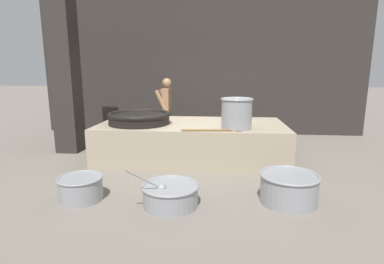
{
  "coord_description": "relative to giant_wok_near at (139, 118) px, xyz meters",
  "views": [
    {
      "loc": [
        0.56,
        -6.19,
        1.85
      ],
      "look_at": [
        0.0,
        0.0,
        0.58
      ],
      "focal_mm": 28.0,
      "sensor_mm": 36.0,
      "label": 1
    }
  ],
  "objects": [
    {
      "name": "support_pillar",
      "position": [
        -1.81,
        0.57,
        1.14
      ],
      "size": [
        0.51,
        0.51,
        4.09
      ],
      "primitive_type": "cube",
      "color": "#2D2826",
      "rests_on": "ground_plane"
    },
    {
      "name": "hearth_platform",
      "position": [
        1.08,
        0.19,
        -0.52
      ],
      "size": [
        3.85,
        1.89,
        0.77
      ],
      "color": "tan",
      "rests_on": "ground_plane"
    },
    {
      "name": "stock_pot",
      "position": [
        1.98,
        -0.36,
        0.17
      ],
      "size": [
        0.61,
        0.61,
        0.58
      ],
      "color": "gray",
      "rests_on": "hearth_platform"
    },
    {
      "name": "prep_bowl_extra",
      "position": [
        2.65,
        -1.88,
        -0.67
      ],
      "size": [
        0.83,
        0.83,
        0.43
      ],
      "color": "gray",
      "rests_on": "ground_plane"
    },
    {
      "name": "prep_bowl_vegetables",
      "position": [
        0.99,
        -2.13,
        -0.73
      ],
      "size": [
        0.92,
        0.8,
        0.64
      ],
      "color": "gray",
      "rests_on": "ground_plane"
    },
    {
      "name": "back_wall",
      "position": [
        1.08,
        3.01,
        1.14
      ],
      "size": [
        9.47,
        0.24,
        4.09
      ],
      "primitive_type": "cube",
      "color": "#2D2826",
      "rests_on": "ground_plane"
    },
    {
      "name": "giant_wok_near",
      "position": [
        0.0,
        0.0,
        0.0
      ],
      "size": [
        1.3,
        1.3,
        0.25
      ],
      "color": "black",
      "rests_on": "hearth_platform"
    },
    {
      "name": "prep_bowl_meat",
      "position": [
        -0.34,
        -2.06,
        -0.71
      ],
      "size": [
        0.65,
        0.65,
        0.35
      ],
      "color": "gray",
      "rests_on": "ground_plane"
    },
    {
      "name": "cook",
      "position": [
        0.32,
        1.5,
        -0.0
      ],
      "size": [
        0.39,
        0.6,
        1.67
      ],
      "rotation": [
        0.0,
        0.0,
        3.13
      ],
      "color": "#8C6647",
      "rests_on": "ground_plane"
    },
    {
      "name": "stirring_paddle",
      "position": [
        1.57,
        -0.64,
        -0.11
      ],
      "size": [
        1.1,
        0.16,
        0.04
      ],
      "rotation": [
        0.0,
        0.0,
        0.08
      ],
      "color": "brown",
      "rests_on": "hearth_platform"
    },
    {
      "name": "ground_plane",
      "position": [
        1.08,
        0.19,
        -0.9
      ],
      "size": [
        60.0,
        60.0,
        0.0
      ],
      "primitive_type": "plane",
      "color": "slate"
    }
  ]
}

